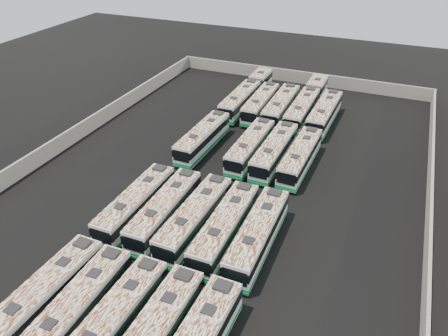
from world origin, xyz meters
TOP-DOWN VIEW (x-y plane):
  - ground at (0.00, 0.00)m, footprint 140.00×140.00m
  - perimeter_wall at (0.00, 0.00)m, footprint 45.20×73.20m
  - bus_front_far_left at (-5.30, -21.89)m, footprint 2.78×12.05m
  - bus_front_left at (-2.13, -21.90)m, footprint 2.79×11.91m
  - bus_front_center at (1.11, -21.78)m, footprint 2.69×11.84m
  - bus_midfront_far_left at (-5.37, -8.57)m, footprint 2.55×11.86m
  - bus_midfront_left at (-2.15, -8.33)m, footprint 2.71×11.91m
  - bus_midfront_center at (1.17, -8.33)m, footprint 2.83×12.14m
  - bus_midfront_right at (4.45, -8.51)m, footprint 2.66×12.10m
  - bus_midfront_far_right at (7.64, -8.37)m, footprint 2.71×12.14m
  - bus_midback_far_left at (-5.36, 7.24)m, footprint 2.70×11.82m
  - bus_midback_center at (1.17, 7.44)m, footprint 2.58×11.74m
  - bus_midback_right at (4.33, 7.40)m, footprint 2.69×11.95m
  - bus_midback_far_right at (7.60, 7.33)m, footprint 2.69×11.73m
  - bus_back_far_left at (-5.33, 23.81)m, footprint 2.53×18.54m
  - bus_back_left at (-2.04, 20.78)m, footprint 2.73×11.81m
  - bus_back_center at (1.14, 20.85)m, footprint 2.74×12.25m
  - bus_back_right at (4.37, 24.04)m, footprint 2.60×18.82m
  - bus_back_far_right at (7.67, 20.89)m, footprint 2.85×12.28m

SIDE VIEW (x-z plane):
  - ground at x=0.00m, z-range 0.00..0.00m
  - perimeter_wall at x=0.00m, z-range 0.00..2.20m
  - bus_midback_far_right at x=7.60m, z-range 0.04..3.33m
  - bus_midback_center at x=1.17m, z-range 0.04..3.34m
  - bus_back_left at x=-2.04m, z-range 0.04..3.35m
  - bus_midback_far_left at x=-5.36m, z-range 0.04..3.36m
  - bus_front_center at x=1.11m, z-range 0.04..3.36m
  - bus_midfront_far_left at x=-5.37m, z-range 0.04..3.38m
  - bus_front_left at x=-2.13m, z-range 0.04..3.38m
  - bus_midfront_left at x=-2.15m, z-range 0.04..3.38m
  - bus_midback_right at x=4.33m, z-range 0.04..3.40m
  - bus_back_far_left at x=-5.33m, z-range 0.04..3.40m
  - bus_front_far_left at x=-5.30m, z-range 0.04..3.42m
  - bus_midfront_right at x=4.45m, z-range 0.04..3.44m
  - bus_midfront_center at x=1.17m, z-range 0.04..3.44m
  - bus_back_right at x=4.37m, z-range 0.04..3.45m
  - bus_midfront_far_right at x=7.64m, z-range 0.04..3.45m
  - bus_back_center at x=1.14m, z-range 0.04..3.48m
  - bus_back_far_right at x=7.67m, z-range 0.04..3.48m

